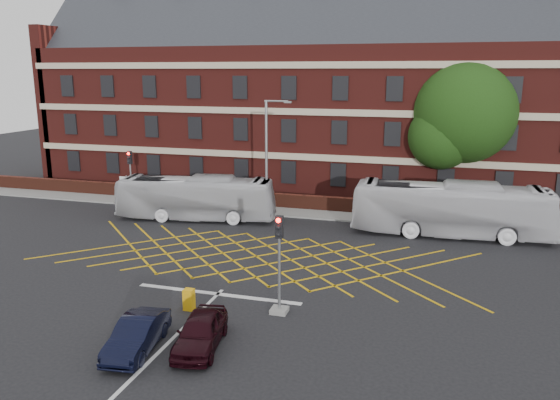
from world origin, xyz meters
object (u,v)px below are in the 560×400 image
(car_navy, at_px, (137,335))
(direction_signs, at_px, (127,186))
(street_lamp, at_px, (268,180))
(bus_left, at_px, (196,198))
(traffic_light_near, at_px, (279,274))
(car_maroon, at_px, (200,331))
(bus_right, at_px, (451,209))
(utility_cabinet, at_px, (189,300))
(traffic_light_far, at_px, (131,184))
(deciduous_tree, at_px, (463,120))

(car_navy, xyz_separation_m, direction_signs, (-12.84, 20.17, 0.76))
(street_lamp, height_order, direction_signs, street_lamp)
(bus_left, bearing_deg, traffic_light_near, -151.30)
(direction_signs, bearing_deg, traffic_light_near, -42.65)
(traffic_light_near, distance_m, direction_signs, 23.04)
(car_navy, relative_size, direction_signs, 1.70)
(car_maroon, bearing_deg, bus_right, 53.33)
(bus_right, height_order, utility_cabinet, bus_right)
(traffic_light_far, bearing_deg, deciduous_tree, 15.91)
(car_navy, distance_m, car_maroon, 2.31)
(deciduous_tree, height_order, traffic_light_near, deciduous_tree)
(street_lamp, bearing_deg, car_maroon, -80.26)
(car_maroon, bearing_deg, bus_left, 105.94)
(traffic_light_near, relative_size, utility_cabinet, 4.57)
(traffic_light_near, relative_size, traffic_light_far, 1.00)
(car_maroon, bearing_deg, deciduous_tree, 59.58)
(bus_right, height_order, traffic_light_far, traffic_light_far)
(street_lamp, distance_m, utility_cabinet, 15.28)
(bus_right, xyz_separation_m, utility_cabinet, (-10.88, -14.61, -1.22))
(direction_signs, xyz_separation_m, utility_cabinet, (13.13, -16.42, -0.91))
(deciduous_tree, xyz_separation_m, traffic_light_near, (-7.66, -21.34, -4.82))
(bus_right, height_order, car_maroon, bus_right)
(deciduous_tree, relative_size, utility_cabinet, 11.55)
(bus_right, bearing_deg, car_navy, 146.71)
(traffic_light_near, distance_m, street_lamp, 15.15)
(utility_cabinet, bearing_deg, bus_right, 53.34)
(street_lamp, xyz_separation_m, direction_signs, (-11.90, 1.36, -1.38))
(bus_left, height_order, car_maroon, bus_left)
(direction_signs, bearing_deg, bus_left, -20.84)
(traffic_light_near, bearing_deg, bus_right, 62.92)
(traffic_light_near, height_order, street_lamp, street_lamp)
(car_maroon, distance_m, utility_cabinet, 3.44)
(traffic_light_far, xyz_separation_m, direction_signs, (-1.04, 0.98, -0.39))
(bus_left, distance_m, street_lamp, 5.12)
(traffic_light_near, xyz_separation_m, traffic_light_far, (-15.90, 14.62, 0.00))
(bus_left, relative_size, traffic_light_far, 2.55)
(bus_left, xyz_separation_m, traffic_light_far, (-6.08, 1.73, 0.25))
(utility_cabinet, bearing_deg, traffic_light_far, 128.05)
(car_maroon, xyz_separation_m, street_lamp, (-3.08, 17.95, 2.12))
(bus_left, distance_m, bus_right, 16.90)
(car_maroon, height_order, street_lamp, street_lamp)
(car_navy, relative_size, street_lamp, 0.46)
(bus_left, distance_m, car_maroon, 18.39)
(direction_signs, relative_size, utility_cabinet, 2.35)
(traffic_light_near, distance_m, traffic_light_far, 21.60)
(deciduous_tree, bearing_deg, traffic_light_near, -109.74)
(car_navy, height_order, utility_cabinet, car_navy)
(traffic_light_near, relative_size, direction_signs, 1.94)
(traffic_light_far, bearing_deg, utility_cabinet, -51.95)
(bus_left, height_order, street_lamp, street_lamp)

